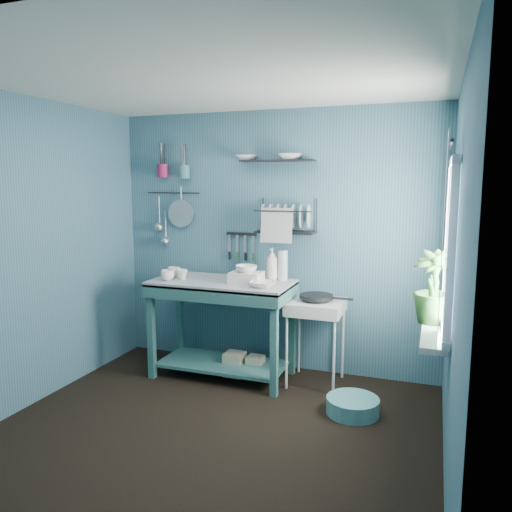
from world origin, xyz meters
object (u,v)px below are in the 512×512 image
(utensil_cup_teal, at_px, (184,172))
(potted_plant, at_px, (434,287))
(frying_pan, at_px, (316,297))
(colander, at_px, (181,214))
(storage_tin_small, at_px, (255,367))
(work_counter, at_px, (222,329))
(hotplate_stand, at_px, (315,342))
(dish_rack, at_px, (286,216))
(wash_tub, at_px, (246,277))
(soap_bottle, at_px, (272,264))
(mug_right, at_px, (174,272))
(utensil_cup_magenta, at_px, (163,171))
(mug_mid, at_px, (182,274))
(storage_tin_large, at_px, (235,364))
(mug_left, at_px, (167,275))
(floor_basin, at_px, (353,406))
(water_bottle, at_px, (283,265))

(utensil_cup_teal, height_order, potted_plant, utensil_cup_teal)
(frying_pan, distance_m, potted_plant, 1.19)
(colander, bearing_deg, storage_tin_small, -18.62)
(work_counter, distance_m, hotplate_stand, 0.87)
(dish_rack, bearing_deg, frying_pan, -22.50)
(wash_tub, bearing_deg, soap_bottle, 52.31)
(mug_right, distance_m, utensil_cup_magenta, 1.08)
(wash_tub, bearing_deg, hotplate_stand, 14.09)
(mug_mid, height_order, storage_tin_large, mug_mid)
(utensil_cup_teal, xyz_separation_m, storage_tin_large, (0.66, -0.31, -1.81))
(mug_left, height_order, storage_tin_small, mug_left)
(soap_bottle, bearing_deg, potted_plant, -25.45)
(mug_right, distance_m, storage_tin_small, 1.18)
(mug_left, distance_m, colander, 0.78)
(storage_tin_small, distance_m, floor_basin, 1.09)
(soap_bottle, xyz_separation_m, colander, (-1.04, 0.19, 0.44))
(colander, bearing_deg, utensil_cup_magenta, -170.62)
(storage_tin_large, bearing_deg, soap_bottle, 25.11)
(floor_basin, bearing_deg, frying_pan, 130.10)
(dish_rack, xyz_separation_m, potted_plant, (1.33, -0.79, -0.42))
(mug_right, height_order, soap_bottle, soap_bottle)
(storage_tin_small, bearing_deg, frying_pan, 5.44)
(work_counter, relative_size, wash_tub, 4.64)
(dish_rack, relative_size, potted_plant, 1.06)
(mug_right, height_order, frying_pan, mug_right)
(utensil_cup_magenta, height_order, colander, utensil_cup_magenta)
(water_bottle, distance_m, utensil_cup_teal, 1.39)
(wash_tub, xyz_separation_m, soap_bottle, (0.17, 0.22, 0.10))
(mug_left, relative_size, mug_right, 1.00)
(utensil_cup_magenta, height_order, utensil_cup_teal, utensil_cup_magenta)
(work_counter, xyz_separation_m, colander, (-0.62, 0.39, 1.05))
(mug_right, xyz_separation_m, utensil_cup_teal, (-0.06, 0.36, 0.96))
(hotplate_stand, bearing_deg, wash_tub, -154.77)
(soap_bottle, height_order, storage_tin_large, soap_bottle)
(mug_right, distance_m, frying_pan, 1.38)
(mug_right, relative_size, utensil_cup_teal, 0.95)
(wash_tub, bearing_deg, dish_rack, 51.03)
(utensil_cup_magenta, bearing_deg, storage_tin_small, -14.28)
(potted_plant, height_order, storage_tin_small, potted_plant)
(mug_mid, bearing_deg, potted_plant, -10.64)
(soap_bottle, relative_size, storage_tin_small, 1.49)
(mug_right, relative_size, potted_plant, 0.24)
(wash_tub, bearing_deg, storage_tin_large, 154.98)
(mug_left, relative_size, potted_plant, 0.24)
(potted_plant, distance_m, storage_tin_large, 2.07)
(mug_right, xyz_separation_m, storage_tin_small, (0.80, 0.08, -0.87))
(work_counter, xyz_separation_m, water_bottle, (0.52, 0.22, 0.60))
(mug_left, bearing_deg, soap_bottle, 21.80)
(mug_right, bearing_deg, storage_tin_large, 4.76)
(storage_tin_small, relative_size, floor_basin, 0.48)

